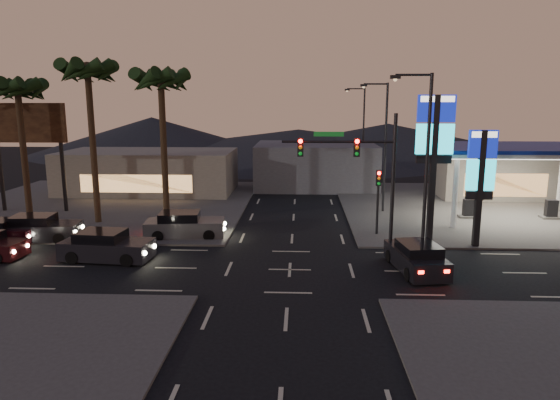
{
  "coord_description": "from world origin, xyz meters",
  "views": [
    {
      "loc": [
        0.56,
        -24.74,
        8.59
      ],
      "look_at": [
        -0.66,
        3.54,
        3.0
      ],
      "focal_mm": 32.0,
      "sensor_mm": 36.0,
      "label": 1
    }
  ],
  "objects_px": {
    "car_lane_b_front": "(184,226)",
    "car_lane_b_mid": "(38,229)",
    "pylon_sign_short": "(481,171)",
    "car_lane_a_front": "(106,247)",
    "gas_station": "(515,151)",
    "traffic_signal_mast": "(361,166)",
    "suv_station": "(416,258)",
    "pylon_sign_tall": "(435,139)"
  },
  "relations": [
    {
      "from": "traffic_signal_mast",
      "to": "car_lane_a_front",
      "type": "distance_m",
      "value": 14.64
    },
    {
      "from": "car_lane_b_mid",
      "to": "suv_station",
      "type": "xyz_separation_m",
      "value": [
        22.46,
        -4.81,
        -0.04
      ]
    },
    {
      "from": "pylon_sign_tall",
      "to": "suv_station",
      "type": "height_order",
      "value": "pylon_sign_tall"
    },
    {
      "from": "car_lane_a_front",
      "to": "car_lane_b_front",
      "type": "relative_size",
      "value": 0.98
    },
    {
      "from": "pylon_sign_tall",
      "to": "car_lane_b_front",
      "type": "relative_size",
      "value": 1.71
    },
    {
      "from": "pylon_sign_short",
      "to": "car_lane_b_front",
      "type": "height_order",
      "value": "pylon_sign_short"
    },
    {
      "from": "car_lane_b_mid",
      "to": "suv_station",
      "type": "height_order",
      "value": "car_lane_b_mid"
    },
    {
      "from": "car_lane_b_mid",
      "to": "car_lane_b_front",
      "type": "bearing_deg",
      "value": 7.27
    },
    {
      "from": "gas_station",
      "to": "car_lane_b_front",
      "type": "xyz_separation_m",
      "value": [
        -22.95,
        -5.95,
        -4.31
      ]
    },
    {
      "from": "gas_station",
      "to": "traffic_signal_mast",
      "type": "height_order",
      "value": "traffic_signal_mast"
    },
    {
      "from": "gas_station",
      "to": "traffic_signal_mast",
      "type": "relative_size",
      "value": 1.53
    },
    {
      "from": "car_lane_a_front",
      "to": "suv_station",
      "type": "height_order",
      "value": "car_lane_a_front"
    },
    {
      "from": "gas_station",
      "to": "car_lane_a_front",
      "type": "xyz_separation_m",
      "value": [
        -26.17,
        -10.76,
        -4.32
      ]
    },
    {
      "from": "car_lane_a_front",
      "to": "gas_station",
      "type": "bearing_deg",
      "value": 22.35
    },
    {
      "from": "traffic_signal_mast",
      "to": "car_lane_b_front",
      "type": "distance_m",
      "value": 12.29
    },
    {
      "from": "gas_station",
      "to": "car_lane_a_front",
      "type": "bearing_deg",
      "value": -157.65
    },
    {
      "from": "gas_station",
      "to": "pylon_sign_short",
      "type": "distance_m",
      "value": 9.02
    },
    {
      "from": "pylon_sign_short",
      "to": "car_lane_b_front",
      "type": "bearing_deg",
      "value": 175.06
    },
    {
      "from": "pylon_sign_short",
      "to": "car_lane_b_mid",
      "type": "bearing_deg",
      "value": 179.14
    },
    {
      "from": "pylon_sign_short",
      "to": "car_lane_a_front",
      "type": "height_order",
      "value": "pylon_sign_short"
    },
    {
      "from": "gas_station",
      "to": "car_lane_b_front",
      "type": "bearing_deg",
      "value": -165.47
    },
    {
      "from": "car_lane_b_front",
      "to": "pylon_sign_short",
      "type": "bearing_deg",
      "value": -4.94
    },
    {
      "from": "gas_station",
      "to": "car_lane_b_front",
      "type": "distance_m",
      "value": 24.1
    },
    {
      "from": "car_lane_b_front",
      "to": "car_lane_b_mid",
      "type": "bearing_deg",
      "value": -172.73
    },
    {
      "from": "pylon_sign_short",
      "to": "car_lane_b_front",
      "type": "xyz_separation_m",
      "value": [
        -17.95,
        1.55,
        -3.88
      ]
    },
    {
      "from": "gas_station",
      "to": "pylon_sign_tall",
      "type": "height_order",
      "value": "pylon_sign_tall"
    },
    {
      "from": "pylon_sign_short",
      "to": "car_lane_a_front",
      "type": "relative_size",
      "value": 1.36
    },
    {
      "from": "gas_station",
      "to": "car_lane_a_front",
      "type": "relative_size",
      "value": 2.37
    },
    {
      "from": "traffic_signal_mast",
      "to": "car_lane_a_front",
      "type": "bearing_deg",
      "value": -176.93
    },
    {
      "from": "pylon_sign_tall",
      "to": "pylon_sign_short",
      "type": "height_order",
      "value": "pylon_sign_tall"
    },
    {
      "from": "pylon_sign_tall",
      "to": "car_lane_b_front",
      "type": "bearing_deg",
      "value": 177.96
    },
    {
      "from": "traffic_signal_mast",
      "to": "car_lane_b_mid",
      "type": "distance_m",
      "value": 20.41
    },
    {
      "from": "gas_station",
      "to": "traffic_signal_mast",
      "type": "distance_m",
      "value": 15.82
    },
    {
      "from": "gas_station",
      "to": "pylon_sign_tall",
      "type": "relative_size",
      "value": 1.36
    },
    {
      "from": "traffic_signal_mast",
      "to": "car_lane_a_front",
      "type": "height_order",
      "value": "traffic_signal_mast"
    },
    {
      "from": "pylon_sign_short",
      "to": "car_lane_b_mid",
      "type": "relative_size",
      "value": 1.36
    },
    {
      "from": "pylon_sign_tall",
      "to": "traffic_signal_mast",
      "type": "distance_m",
      "value": 6.02
    },
    {
      "from": "traffic_signal_mast",
      "to": "suv_station",
      "type": "height_order",
      "value": "traffic_signal_mast"
    },
    {
      "from": "pylon_sign_short",
      "to": "traffic_signal_mast",
      "type": "xyz_separation_m",
      "value": [
        -7.24,
        -2.51,
        0.57
      ]
    },
    {
      "from": "car_lane_b_front",
      "to": "suv_station",
      "type": "distance_m",
      "value": 14.72
    },
    {
      "from": "suv_station",
      "to": "car_lane_b_mid",
      "type": "bearing_deg",
      "value": 167.91
    },
    {
      "from": "traffic_signal_mast",
      "to": "car_lane_a_front",
      "type": "xyz_separation_m",
      "value": [
        -13.92,
        -0.75,
        -4.47
      ]
    }
  ]
}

